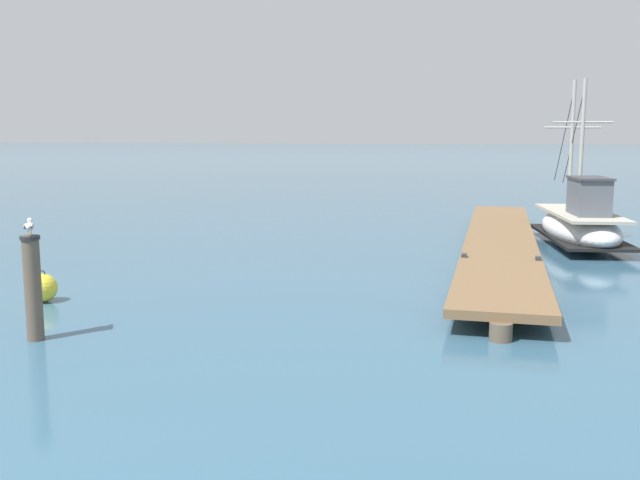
{
  "coord_description": "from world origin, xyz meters",
  "views": [
    {
      "loc": [
        4.7,
        -2.57,
        3.23
      ],
      "look_at": [
        2.23,
        9.23,
        1.4
      ],
      "focal_mm": 39.84,
      "sensor_mm": 36.0,
      "label": 1
    }
  ],
  "objects_px": {
    "mooring_piling": "(33,286)",
    "mooring_buoy": "(43,288)",
    "perched_seagull": "(29,226)",
    "fishing_boat_1": "(581,224)"
  },
  "relations": [
    {
      "from": "fishing_boat_1",
      "to": "mooring_buoy",
      "type": "distance_m",
      "value": 14.46
    },
    {
      "from": "fishing_boat_1",
      "to": "perched_seagull",
      "type": "height_order",
      "value": "fishing_boat_1"
    },
    {
      "from": "perched_seagull",
      "to": "mooring_buoy",
      "type": "bearing_deg",
      "value": 120.56
    },
    {
      "from": "mooring_piling",
      "to": "mooring_buoy",
      "type": "xyz_separation_m",
      "value": [
        -1.36,
        2.3,
        -0.59
      ]
    },
    {
      "from": "fishing_boat_1",
      "to": "mooring_buoy",
      "type": "xyz_separation_m",
      "value": [
        -11.12,
        -9.23,
        -0.36
      ]
    },
    {
      "from": "perched_seagull",
      "to": "mooring_buoy",
      "type": "height_order",
      "value": "perched_seagull"
    },
    {
      "from": "fishing_boat_1",
      "to": "perched_seagull",
      "type": "xyz_separation_m",
      "value": [
        -9.76,
        -11.53,
        1.17
      ]
    },
    {
      "from": "mooring_piling",
      "to": "mooring_buoy",
      "type": "distance_m",
      "value": 2.74
    },
    {
      "from": "mooring_piling",
      "to": "perched_seagull",
      "type": "height_order",
      "value": "perched_seagull"
    },
    {
      "from": "mooring_piling",
      "to": "mooring_buoy",
      "type": "relative_size",
      "value": 2.65
    }
  ]
}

